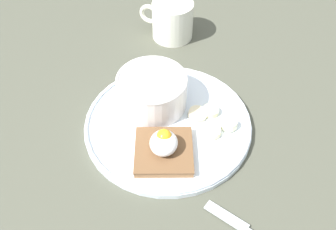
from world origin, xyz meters
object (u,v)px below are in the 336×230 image
Objects in this scene: oatmeal_bowl at (152,91)px; banana_slice_front at (198,114)px; poached_egg at (163,142)px; banana_slice_left at (211,131)px; banana_slice_right at (211,111)px; coffee_mug at (172,20)px; knife at (245,228)px; toast_slice at (163,151)px; banana_slice_back at (229,123)px.

oatmeal_bowl is 9.25cm from banana_slice_front.
poached_egg reaches higher than banana_slice_left.
banana_slice_right is at bearing 112.03° from banana_slice_front.
poached_egg is 10.83cm from banana_slice_front.
banana_slice_front is at bearing -146.92° from banana_slice_left.
coffee_mug reaches higher than knife.
knife is at bearing 14.34° from banana_slice_right.
toast_slice is (11.47, 3.11, -2.47)cm from oatmeal_bowl.
poached_egg is at bearing 2.79° from coffee_mug.
coffee_mug is at bearing -162.12° from knife.
toast_slice is 12.75cm from banana_slice_right.
oatmeal_bowl is 12.14cm from toast_slice.
poached_egg is 1.20× the size of banana_slice_right.
knife is at bearing 48.39° from poached_egg.
banana_slice_left and banana_slice_right have the same top height.
coffee_mug reaches higher than oatmeal_bowl.
banana_slice_right is at bearing -165.66° from knife.
oatmeal_bowl is 11.30cm from banana_slice_right.
banana_slice_back reaches higher than knife.
banana_slice_back is 0.30× the size of coffee_mug.
oatmeal_bowl is 2.62× the size of banana_slice_front.
banana_slice_back is (-7.22, 11.05, -2.44)cm from poached_egg.
poached_egg reaches higher than knife.
banana_slice_front is 22.34cm from knife.
banana_slice_back is at bearing 123.36° from banana_slice_left.
toast_slice is 17.82cm from knife.
coffee_mug is (-27.43, -12.74, 2.57)cm from banana_slice_back.
toast_slice is 9.55cm from banana_slice_left.
banana_slice_front reaches higher than knife.
oatmeal_bowl reaches higher than knife.
poached_egg is 13.43cm from banana_slice_back.
banana_slice_front is 0.40× the size of coffee_mug.
banana_slice_back is 4.32cm from banana_slice_right.
oatmeal_bowl is 3.06× the size of banana_slice_left.
coffee_mug reaches higher than banana_slice_right.
knife is (20.85, 7.93, -1.17)cm from banana_slice_front.
coffee_mug is 1.04× the size of knife.
coffee_mug is 48.99cm from knife.
banana_slice_right is (-2.76, -3.32, -0.14)cm from banana_slice_back.
poached_egg is 1.02× the size of banana_slice_front.
oatmeal_bowl is at bearing -144.60° from knife.
toast_slice reaches higher than banana_slice_left.
coffee_mug reaches higher than banana_slice_left.
toast_slice is 2.12× the size of poached_egg.
oatmeal_bowl is at bearing -164.85° from toast_slice.
banana_slice_left is (3.88, 2.53, -0.01)cm from banana_slice_front.
banana_slice_left is at bearing 123.42° from toast_slice.
oatmeal_bowl is 28.69cm from knife.
banana_slice_right is 22.54cm from knife.
banana_slice_left is at bearing -162.35° from knife.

